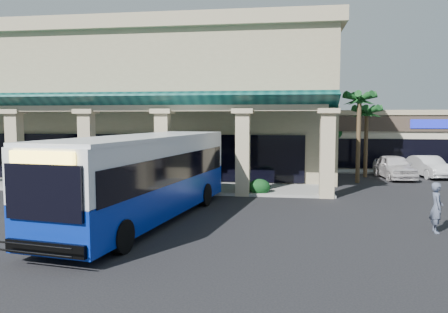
% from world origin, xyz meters
% --- Properties ---
extents(ground, '(110.00, 110.00, 0.00)m').
position_xyz_m(ground, '(0.00, 0.00, 0.00)').
color(ground, black).
extents(main_building, '(30.80, 14.80, 11.35)m').
position_xyz_m(main_building, '(-8.00, 16.00, 5.67)').
color(main_building, tan).
rests_on(main_building, ground).
extents(arcade, '(30.00, 6.20, 5.70)m').
position_xyz_m(arcade, '(-8.00, 6.80, 2.85)').
color(arcade, '#0A3E3A').
rests_on(arcade, ground).
extents(strip_mall, '(22.50, 12.50, 4.90)m').
position_xyz_m(strip_mall, '(18.00, 24.00, 2.45)').
color(strip_mall, beige).
rests_on(strip_mall, ground).
extents(palm_0, '(2.40, 2.40, 6.60)m').
position_xyz_m(palm_0, '(8.50, 11.00, 3.30)').
color(palm_0, '#0F3B15').
rests_on(palm_0, ground).
extents(palm_1, '(2.40, 2.40, 5.80)m').
position_xyz_m(palm_1, '(9.50, 14.00, 2.90)').
color(palm_1, '#0F3B15').
rests_on(palm_1, ground).
extents(broadleaf_tree, '(2.60, 2.60, 4.81)m').
position_xyz_m(broadleaf_tree, '(7.50, 19.00, 2.41)').
color(broadleaf_tree, '#0B3411').
rests_on(broadleaf_tree, ground).
extents(transit_bus, '(4.81, 12.94, 3.53)m').
position_xyz_m(transit_bus, '(-1.87, -1.36, 1.77)').
color(transit_bus, '#07259E').
rests_on(transit_bus, ground).
extents(pedestrian, '(0.50, 0.72, 1.88)m').
position_xyz_m(pedestrian, '(9.40, -1.54, 0.94)').
color(pedestrian, '#4C546A').
rests_on(pedestrian, ground).
extents(car_silver, '(2.40, 5.09, 1.68)m').
position_xyz_m(car_silver, '(11.39, 13.48, 0.84)').
color(car_silver, white).
rests_on(car_silver, ground).
extents(car_white, '(2.46, 4.85, 1.53)m').
position_xyz_m(car_white, '(13.99, 14.68, 0.76)').
color(car_white, silver).
rests_on(car_white, ground).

